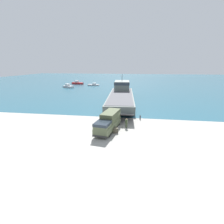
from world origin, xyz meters
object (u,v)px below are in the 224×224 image
moored_boat_c (94,85)px  cargo_crate (115,130)px  military_truck (108,122)px  mooring_bollard (140,117)px  moored_boat_a (77,83)px  soldier_on_ramp (126,122)px  landing_craft (121,94)px  moored_boat_b (68,86)px

moored_boat_c → cargo_crate: moored_boat_c is taller
military_truck → mooring_bollard: military_truck is taller
military_truck → moored_boat_a: size_ratio=1.21×
soldier_on_ramp → landing_craft: bearing=-140.0°
moored_boat_a → moored_boat_b: moored_boat_a is taller
military_truck → moored_boat_c: 67.38m
soldier_on_ramp → moored_boat_c: (-22.21, 62.85, -0.57)m
military_truck → mooring_bollard: bearing=151.6°
moored_boat_b → mooring_bollard: moored_boat_b is taller
military_truck → cargo_crate: bearing=68.2°
soldier_on_ramp → moored_boat_b: moored_boat_b is taller
moored_boat_b → cargo_crate: 63.16m
soldier_on_ramp → moored_boat_c: soldier_on_ramp is taller
military_truck → cargo_crate: size_ratio=8.49×
landing_craft → soldier_on_ramp: bearing=-86.3°
mooring_bollard → cargo_crate: size_ratio=0.88×
landing_craft → moored_boat_a: bearing=120.9°
moored_boat_b → moored_boat_c: size_ratio=1.01×
cargo_crate → moored_boat_c: bearing=107.4°
moored_boat_b → mooring_bollard: bearing=64.5°
moored_boat_c → cargo_crate: 68.53m
landing_craft → military_truck: (0.44, -27.26, -0.30)m
landing_craft → military_truck: bearing=-93.1°
moored_boat_a → cargo_crate: bearing=36.0°
military_truck → moored_boat_b: bearing=-142.3°
cargo_crate → military_truck: bearing=149.1°
military_truck → cargo_crate: military_truck is taller
moored_boat_c → mooring_bollard: size_ratio=6.92×
mooring_bollard → moored_boat_c: bearing=113.3°
moored_boat_a → mooring_bollard: moored_boat_a is taller
soldier_on_ramp → moored_boat_b: bearing=-116.0°
cargo_crate → soldier_on_ramp: bearing=56.4°
moored_boat_c → mooring_bollard: 62.47m
moored_boat_a → moored_boat_c: size_ratio=1.15×
landing_craft → soldier_on_ramp: 25.77m
mooring_bollard → cargo_crate: mooring_bollard is taller
military_truck → moored_boat_c: size_ratio=1.39×
military_truck → moored_boat_a: military_truck is taller
soldier_on_ramp → moored_boat_c: 66.66m
moored_boat_a → landing_craft: bearing=46.8°
landing_craft → military_truck: size_ratio=4.40×
moored_boat_a → cargo_crate: size_ratio=7.01×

